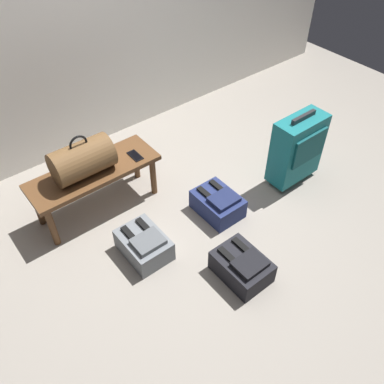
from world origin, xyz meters
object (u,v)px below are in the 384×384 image
object	(u,v)px
duffel_bag_brown	(82,160)
backpack_dark	(242,266)
suitcase_upright_teal	(297,148)
backpack_grey	(144,245)
backpack_navy	(218,203)
cell_phone	(135,156)
bench	(94,176)

from	to	relation	value
duffel_bag_brown	backpack_dark	xyz separation A→B (m)	(0.50, -1.19, -0.43)
suitcase_upright_teal	backpack_grey	bearing A→B (deg)	175.40
backpack_grey	backpack_navy	bearing A→B (deg)	-1.53
cell_phone	backpack_navy	size ratio (longest dim) A/B	0.38
bench	suitcase_upright_teal	bearing A→B (deg)	-26.57
bench	suitcase_upright_teal	size ratio (longest dim) A/B	1.53
bench	cell_phone	bearing A→B (deg)	-9.83
backpack_grey	duffel_bag_brown	bearing A→B (deg)	97.46
bench	suitcase_upright_teal	distance (m)	1.64
backpack_grey	bench	bearing A→B (deg)	91.73
duffel_bag_brown	bench	bearing A→B (deg)	-0.00
duffel_bag_brown	backpack_grey	world-z (taller)	duffel_bag_brown
suitcase_upright_teal	backpack_grey	distance (m)	1.47
backpack_navy	duffel_bag_brown	bearing A→B (deg)	140.39
backpack_grey	backpack_navy	size ratio (longest dim) A/B	1.00
suitcase_upright_teal	cell_phone	bearing A→B (deg)	149.12
duffel_bag_brown	suitcase_upright_teal	xyz separation A→B (m)	(1.53, -0.73, -0.19)
duffel_bag_brown	backpack_grey	xyz separation A→B (m)	(0.08, -0.62, -0.43)
bench	backpack_grey	bearing A→B (deg)	-88.27
backpack_grey	backpack_dark	world-z (taller)	same
cell_phone	backpack_dark	xyz separation A→B (m)	(0.10, -1.13, -0.31)
backpack_dark	suitcase_upright_teal	bearing A→B (deg)	24.01
suitcase_upright_teal	backpack_dark	distance (m)	1.15
suitcase_upright_teal	backpack_dark	size ratio (longest dim) A/B	1.72
cell_phone	backpack_grey	world-z (taller)	cell_phone
suitcase_upright_teal	backpack_grey	world-z (taller)	suitcase_upright_teal
bench	duffel_bag_brown	world-z (taller)	duffel_bag_brown
cell_phone	backpack_navy	world-z (taller)	cell_phone
backpack_grey	backpack_dark	xyz separation A→B (m)	(0.42, -0.58, 0.00)
duffel_bag_brown	cell_phone	xyz separation A→B (m)	(0.40, -0.06, -0.13)
backpack_dark	backpack_navy	bearing A→B (deg)	64.14
cell_phone	backpack_navy	distance (m)	0.75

